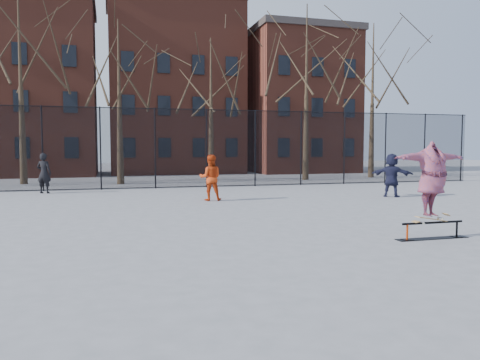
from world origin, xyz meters
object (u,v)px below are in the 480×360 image
object	(u,v)px
skate_rail	(432,232)
skater	(432,180)
bystander_navy	(392,175)
bystander_black	(44,173)
bystander_red	(210,178)
skateboard	(431,220)

from	to	relation	value
skate_rail	skater	world-z (taller)	skater
skater	bystander_navy	world-z (taller)	skater
bystander_black	bystander_navy	distance (m)	15.14
skate_rail	bystander_red	size ratio (longest dim) A/B	1.01
bystander_red	bystander_navy	size ratio (longest dim) A/B	0.98
bystander_red	bystander_black	bearing A→B (deg)	-24.05
skateboard	skate_rail	bearing A→B (deg)	0.00
skate_rail	skateboard	size ratio (longest dim) A/B	2.23
bystander_red	bystander_navy	bearing A→B (deg)	-173.93
skater	bystander_navy	distance (m)	9.07
skateboard	bystander_black	size ratio (longest dim) A/B	0.44
skate_rail	skater	xyz separation A→B (m)	(-0.05, -0.00, 1.18)
skater	skateboard	bearing A→B (deg)	170.22
bystander_black	bystander_navy	size ratio (longest dim) A/B	1.00
skate_rail	skater	bearing A→B (deg)	-180.00
skate_rail	bystander_navy	bearing A→B (deg)	62.15
bystander_navy	skater	bearing A→B (deg)	104.35
skateboard	skater	distance (m)	0.90
skate_rail	bystander_red	world-z (taller)	bystander_red
skate_rail	bystander_red	distance (m)	9.36
skateboard	bystander_navy	size ratio (longest dim) A/B	0.44
skater	bystander_black	world-z (taller)	skater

